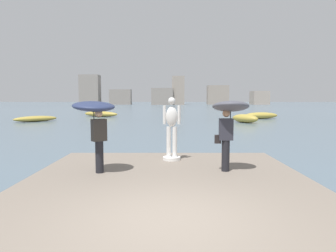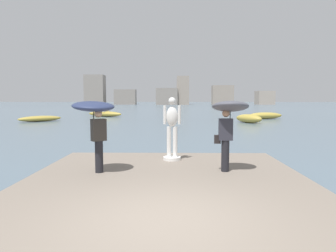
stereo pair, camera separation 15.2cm
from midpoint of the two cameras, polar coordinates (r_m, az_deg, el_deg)
ground_plane at (r=45.16m, az=-0.06°, el=1.95°), size 400.00×400.00×0.00m
pier at (r=7.14m, az=-0.65°, el=-13.12°), size 7.27×9.38×0.40m
statue_white_figure at (r=10.19m, az=0.31°, el=-0.85°), size 0.58×0.58×2.08m
onlooker_left at (r=8.59m, az=-13.76°, el=2.08°), size 1.58×1.58×2.01m
onlooker_right at (r=8.73m, az=10.77°, el=1.91°), size 1.08×1.11×2.03m
boat_near at (r=39.33m, az=16.73°, el=1.86°), size 4.39×1.93×0.79m
boat_mid at (r=43.27m, az=-12.44°, el=2.37°), size 5.51×3.65×1.48m
boat_far at (r=32.41m, az=13.92°, el=1.36°), size 2.80×3.51×0.87m
boat_leftward at (r=35.96m, az=-23.28°, el=1.24°), size 4.19×4.18×0.60m
distant_skyline at (r=132.23m, az=-0.96°, el=5.98°), size 80.42×13.58×12.65m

